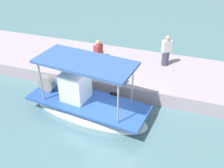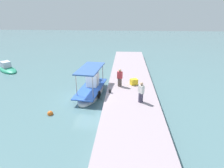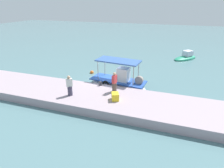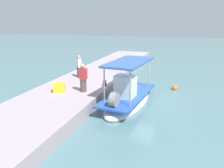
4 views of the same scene
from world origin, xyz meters
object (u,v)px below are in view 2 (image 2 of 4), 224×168
fisherman_near_bollard (141,93)px  fisherman_by_crate (120,79)px  moored_boat_near (8,69)px  cargo_crate (134,82)px  marker_buoy (50,114)px  main_fishing_boat (92,89)px  mooring_bollard (110,91)px

fisherman_near_bollard → fisherman_by_crate: bearing=29.3°
fisherman_near_bollard → moored_boat_near: (9.52, 17.58, -1.31)m
cargo_crate → marker_buoy: bearing=127.1°
main_fishing_boat → mooring_bollard: bearing=-121.7°
mooring_bollard → moored_boat_near: moored_boat_near is taller
mooring_bollard → marker_buoy: (-3.01, 4.61, -0.83)m
main_fishing_boat → fisherman_near_bollard: 5.56m
fisherman_near_bollard → mooring_bollard: (1.65, 2.70, -0.61)m
main_fishing_boat → moored_boat_near: main_fishing_boat is taller
fisherman_near_bollard → cargo_crate: (3.84, 0.43, -0.50)m
marker_buoy → moored_boat_near: size_ratio=0.10×
fisherman_by_crate → mooring_bollard: size_ratio=4.76×
main_fishing_boat → cargo_crate: bearing=-76.9°
moored_boat_near → fisherman_by_crate: bearing=-111.6°
mooring_bollard → cargo_crate: bearing=-46.0°
main_fishing_boat → mooring_bollard: (-1.21, -1.96, 0.44)m
main_fishing_boat → fisherman_near_bollard: bearing=-121.5°
fisherman_near_bollard → marker_buoy: bearing=100.5°
main_fishing_boat → marker_buoy: main_fishing_boat is taller
main_fishing_boat → marker_buoy: (-4.22, 2.65, -0.39)m
fisherman_by_crate → cargo_crate: (0.54, -1.43, -0.51)m
mooring_bollard → cargo_crate: cargo_crate is taller
fisherman_near_bollard → marker_buoy: fisherman_near_bollard is taller
fisherman_by_crate → marker_buoy: 7.32m
fisherman_near_bollard → cargo_crate: 3.90m
main_fishing_boat → fisherman_by_crate: main_fishing_boat is taller
fisherman_by_crate → fisherman_near_bollard: bearing=-150.7°
main_fishing_boat → moored_boat_near: bearing=62.7°
main_fishing_boat → marker_buoy: size_ratio=13.07×
cargo_crate → marker_buoy: (-5.20, 6.88, -0.94)m
moored_boat_near → fisherman_near_bollard: bearing=-118.4°
fisherman_by_crate → moored_boat_near: size_ratio=0.40×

